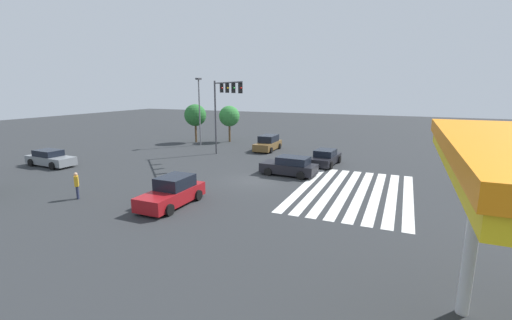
% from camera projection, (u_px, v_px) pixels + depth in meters
% --- Properties ---
extents(ground_plane, '(139.05, 139.05, 0.00)m').
position_uv_depth(ground_plane, '(256.00, 180.00, 25.46)').
color(ground_plane, '#2B2D30').
extents(crosswalk_markings, '(11.65, 7.25, 0.01)m').
position_uv_depth(crosswalk_markings, '(354.00, 192.00, 22.69)').
color(crosswalk_markings, silver).
rests_on(crosswalk_markings, ground_plane).
extents(traffic_signal_mast, '(6.06, 6.06, 7.47)m').
position_uv_depth(traffic_signal_mast, '(223.00, 99.00, 31.86)').
color(traffic_signal_mast, '#47474C').
rests_on(traffic_signal_mast, ground_plane).
extents(car_0, '(2.28, 4.43, 1.49)m').
position_uv_depth(car_0, '(290.00, 166.00, 26.89)').
color(car_0, black).
rests_on(car_0, ground_plane).
extents(car_1, '(4.54, 2.07, 1.67)m').
position_uv_depth(car_1, '(172.00, 192.00, 20.00)').
color(car_1, maroon).
rests_on(car_1, ground_plane).
extents(car_2, '(2.13, 4.79, 1.41)m').
position_uv_depth(car_2, '(50.00, 158.00, 30.12)').
color(car_2, gray).
rests_on(car_2, ground_plane).
extents(car_3, '(4.60, 2.12, 1.65)m').
position_uv_depth(car_3, '(268.00, 143.00, 37.72)').
color(car_3, brown).
rests_on(car_3, ground_plane).
extents(car_5, '(4.64, 2.27, 1.39)m').
position_uv_depth(car_5, '(325.00, 158.00, 30.49)').
color(car_5, black).
rests_on(car_5, ground_plane).
extents(pedestrian, '(0.41, 0.41, 1.68)m').
position_uv_depth(pedestrian, '(77.00, 184.00, 21.04)').
color(pedestrian, '#232842').
rests_on(pedestrian, ground_plane).
extents(street_light_pole_a, '(0.80, 0.36, 7.89)m').
position_uv_depth(street_light_pole_a, '(199.00, 105.00, 40.26)').
color(street_light_pole_a, slate).
rests_on(street_light_pole_a, ground_plane).
extents(tree_corner_b, '(2.60, 2.60, 4.57)m').
position_uv_depth(tree_corner_b, '(229.00, 116.00, 43.25)').
color(tree_corner_b, brown).
rests_on(tree_corner_b, ground_plane).
extents(tree_corner_c, '(2.73, 2.73, 4.79)m').
position_uv_depth(tree_corner_c, '(195.00, 115.00, 42.73)').
color(tree_corner_c, brown).
rests_on(tree_corner_c, ground_plane).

